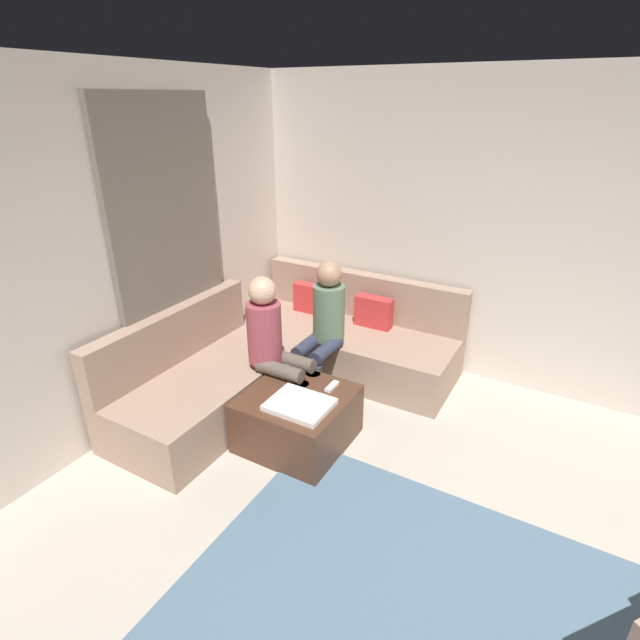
% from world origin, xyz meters
% --- Properties ---
extents(wall_back, '(6.00, 0.12, 2.70)m').
position_xyz_m(wall_back, '(0.00, 2.94, 1.35)').
color(wall_back, beige).
rests_on(wall_back, ground_plane).
extents(curtain_panel, '(0.06, 1.10, 2.50)m').
position_xyz_m(curtain_panel, '(-2.84, 1.30, 1.25)').
color(curtain_panel, '#726659').
rests_on(curtain_panel, ground_plane).
extents(sectional_couch, '(2.10, 2.55, 0.87)m').
position_xyz_m(sectional_couch, '(-2.08, 1.88, 0.28)').
color(sectional_couch, '#9E7F6B').
rests_on(sectional_couch, ground_plane).
extents(ottoman, '(0.76, 0.76, 0.42)m').
position_xyz_m(ottoman, '(-1.58, 1.19, 0.21)').
color(ottoman, '#4C2D1E').
rests_on(ottoman, ground_plane).
extents(folded_blanket, '(0.44, 0.36, 0.04)m').
position_xyz_m(folded_blanket, '(-1.48, 1.07, 0.44)').
color(folded_blanket, white).
rests_on(folded_blanket, ottoman).
extents(coffee_mug, '(0.08, 0.08, 0.10)m').
position_xyz_m(coffee_mug, '(-1.80, 1.37, 0.47)').
color(coffee_mug, '#334C72').
rests_on(coffee_mug, ottoman).
extents(game_remote, '(0.05, 0.15, 0.02)m').
position_xyz_m(game_remote, '(-1.40, 1.41, 0.43)').
color(game_remote, white).
rests_on(game_remote, ottoman).
extents(person_on_couch_back, '(0.30, 0.60, 1.20)m').
position_xyz_m(person_on_couch_back, '(-1.77, 1.93, 0.66)').
color(person_on_couch_back, '#2D3347').
rests_on(person_on_couch_back, ground_plane).
extents(person_on_couch_side, '(0.60, 0.30, 1.20)m').
position_xyz_m(person_on_couch_side, '(-1.93, 1.43, 0.66)').
color(person_on_couch_side, brown).
rests_on(person_on_couch_side, ground_plane).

